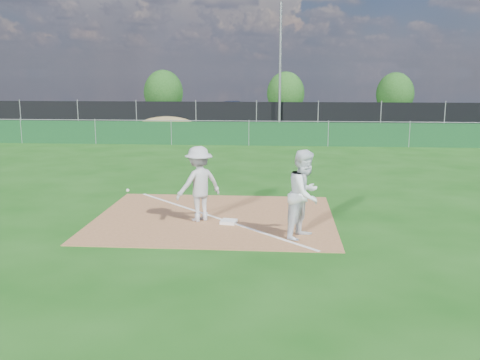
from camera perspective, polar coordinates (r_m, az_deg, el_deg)
name	(u,v)px	position (r m, az deg, el deg)	size (l,w,h in m)	color
ground	(241,161)	(22.41, 0.16, 2.01)	(90.00, 90.00, 0.00)	#144A0F
infield_dirt	(215,218)	(13.64, -2.71, -4.04)	(6.00, 5.00, 0.02)	#93613B
foul_line	(215,217)	(13.64, -2.71, -3.98)	(0.08, 7.00, 0.01)	white
green_fence	(249,134)	(27.27, 0.95, 4.95)	(44.00, 0.05, 1.20)	#103D1C
dirt_mound	(167,127)	(31.42, -7.83, 5.66)	(3.38, 2.60, 1.17)	olive
black_fence	(256,116)	(35.19, 1.77, 6.87)	(46.00, 0.04, 1.80)	black
parking_lot	(260,123)	(40.25, 2.10, 6.15)	(46.00, 9.00, 0.01)	black
light_pole	(280,67)	(34.75, 4.30, 11.90)	(0.16, 0.16, 8.00)	slate
first_base	(229,222)	(13.10, -1.22, -4.46)	(0.36, 0.36, 0.08)	white
play_at_first	(199,184)	(13.18, -4.41, -0.41)	(2.55, 1.29, 1.86)	silver
runner	(305,194)	(11.89, 6.93, -1.52)	(0.97, 0.75, 1.99)	white
car_left	(173,112)	(41.10, -7.20, 7.21)	(1.74, 4.33, 1.48)	#A9ADB1
car_mid	(238,113)	(38.92, -0.27, 7.19)	(1.73, 4.96, 1.63)	black
car_right	(353,114)	(39.64, 11.98, 6.87)	(1.99, 4.89, 1.42)	black
tree_left	(163,93)	(46.50, -8.16, 9.22)	(3.31, 3.31, 3.92)	#382316
tree_mid	(286,93)	(46.53, 4.89, 9.21)	(3.19, 3.19, 3.79)	#382316
tree_right	(395,94)	(47.53, 16.20, 8.81)	(3.14, 3.14, 3.72)	#382316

